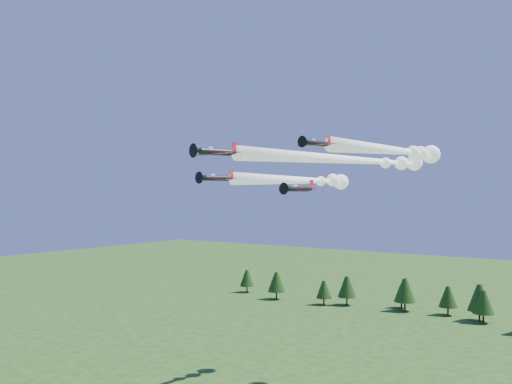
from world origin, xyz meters
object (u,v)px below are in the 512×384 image
Objects in this scene: plane_left at (303,180)px; plane_slot at (298,189)px; plane_lead at (351,160)px; plane_right at (397,151)px.

plane_left is 22.15m from plane_slot.
plane_right is at bearing 6.94° from plane_lead.
plane_lead reaches higher than plane_left.
plane_right reaches higher than plane_slot.
plane_right is (10.02, -1.22, 1.33)m from plane_lead.
plane_left is 5.32× the size of plane_slot.
plane_lead is 15.56m from plane_slot.
plane_left is at bearing 127.00° from plane_slot.
plane_lead is at bearing 82.56° from plane_slot.
plane_lead is 1.48× the size of plane_right.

